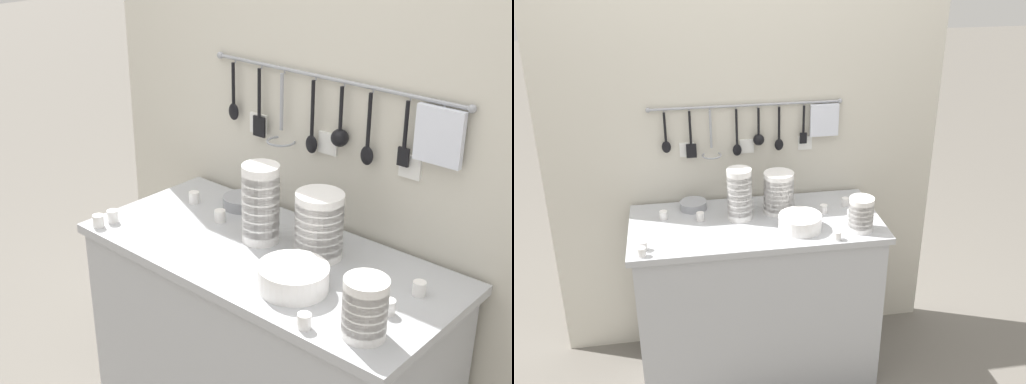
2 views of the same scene
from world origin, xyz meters
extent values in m
cube|color=#ADAFB5|center=(0.00, 0.00, 0.83)|extent=(1.18, 0.55, 0.03)
cube|color=#ADAFB5|center=(0.00, 0.00, 0.41)|extent=(1.14, 0.53, 0.82)
cube|color=beige|center=(0.00, 0.31, 0.96)|extent=(1.98, 0.04, 1.92)
cylinder|color=#93969E|center=(0.00, 0.28, 1.33)|extent=(0.93, 0.01, 0.01)
sphere|color=#93969E|center=(-0.47, 0.28, 1.33)|extent=(0.02, 0.02, 0.02)
sphere|color=#93969E|center=(0.47, 0.28, 1.33)|extent=(0.02, 0.02, 0.02)
cylinder|color=black|center=(-0.39, 0.27, 1.25)|extent=(0.01, 0.01, 0.15)
ellipsoid|color=black|center=(-0.39, 0.27, 1.15)|extent=(0.04, 0.02, 0.06)
cylinder|color=#93969E|center=(-0.39, 0.28, 1.33)|extent=(0.01, 0.01, 0.02)
cylinder|color=black|center=(-0.27, 0.27, 1.24)|extent=(0.01, 0.01, 0.17)
cube|color=black|center=(-0.27, 0.27, 1.12)|extent=(0.05, 0.01, 0.07)
cylinder|color=#93969E|center=(-0.27, 0.28, 1.33)|extent=(0.01, 0.01, 0.02)
cylinder|color=#93969E|center=(-0.18, 0.27, 1.23)|extent=(0.01, 0.01, 0.19)
torus|color=#93969E|center=(-0.18, 0.27, 1.09)|extent=(0.10, 0.10, 0.01)
cylinder|color=#93969E|center=(-0.18, 0.28, 1.33)|extent=(0.01, 0.01, 0.02)
cylinder|color=black|center=(-0.05, 0.27, 1.23)|extent=(0.01, 0.01, 0.18)
ellipsoid|color=black|center=(-0.05, 0.27, 1.11)|extent=(0.04, 0.02, 0.06)
cylinder|color=#93969E|center=(-0.05, 0.28, 1.33)|extent=(0.01, 0.01, 0.02)
cylinder|color=black|center=(0.06, 0.27, 1.25)|extent=(0.01, 0.01, 0.14)
sphere|color=black|center=(0.06, 0.27, 1.16)|extent=(0.06, 0.06, 0.06)
cylinder|color=#93969E|center=(0.06, 0.28, 1.33)|extent=(0.01, 0.01, 0.02)
cylinder|color=black|center=(0.16, 0.27, 1.24)|extent=(0.01, 0.01, 0.17)
ellipsoid|color=black|center=(0.16, 0.27, 1.13)|extent=(0.04, 0.02, 0.06)
cylinder|color=#93969E|center=(0.16, 0.28, 1.33)|extent=(0.01, 0.01, 0.02)
cylinder|color=black|center=(0.28, 0.27, 1.25)|extent=(0.01, 0.01, 0.14)
cube|color=black|center=(0.28, 0.27, 1.15)|extent=(0.04, 0.01, 0.06)
cylinder|color=#93969E|center=(0.28, 0.28, 1.33)|extent=(0.01, 0.01, 0.02)
cube|color=silver|center=(0.39, 0.27, 1.24)|extent=(0.14, 0.02, 0.16)
cylinder|color=#93969E|center=(0.39, 0.28, 1.33)|extent=(0.01, 0.01, 0.02)
cube|color=white|center=(-0.30, 0.29, 1.12)|extent=(0.07, 0.01, 0.07)
cube|color=white|center=(0.00, 0.29, 1.12)|extent=(0.07, 0.01, 0.07)
cube|color=white|center=(0.30, 0.29, 1.12)|extent=(0.07, 0.01, 0.07)
cylinder|color=white|center=(-0.07, 0.05, 0.87)|extent=(0.12, 0.12, 0.05)
cylinder|color=white|center=(-0.07, 0.05, 0.90)|extent=(0.12, 0.12, 0.05)
cylinder|color=white|center=(-0.07, 0.05, 0.93)|extent=(0.12, 0.12, 0.05)
cylinder|color=white|center=(-0.07, 0.05, 0.96)|extent=(0.12, 0.12, 0.05)
cylinder|color=white|center=(-0.07, 0.05, 0.99)|extent=(0.12, 0.12, 0.05)
cylinder|color=white|center=(-0.07, 0.05, 1.02)|extent=(0.12, 0.12, 0.05)
cylinder|color=white|center=(-0.07, 0.05, 1.05)|extent=(0.12, 0.12, 0.05)
cylinder|color=white|center=(-0.07, 0.05, 1.07)|extent=(0.12, 0.12, 0.05)
cylinder|color=white|center=(0.13, 0.09, 0.87)|extent=(0.15, 0.15, 0.04)
cylinder|color=white|center=(0.13, 0.09, 0.89)|extent=(0.15, 0.15, 0.04)
cylinder|color=white|center=(0.13, 0.09, 0.92)|extent=(0.15, 0.15, 0.04)
cylinder|color=white|center=(0.13, 0.09, 0.94)|extent=(0.15, 0.15, 0.04)
cylinder|color=white|center=(0.13, 0.09, 0.96)|extent=(0.15, 0.15, 0.04)
cylinder|color=white|center=(0.13, 0.09, 0.99)|extent=(0.15, 0.15, 0.04)
cylinder|color=white|center=(0.13, 0.09, 1.01)|extent=(0.15, 0.15, 0.04)
cylinder|color=white|center=(0.13, 0.09, 1.03)|extent=(0.15, 0.15, 0.04)
cylinder|color=white|center=(0.46, -0.16, 0.87)|extent=(0.11, 0.11, 0.04)
cylinder|color=white|center=(0.46, -0.16, 0.89)|extent=(0.11, 0.11, 0.04)
cylinder|color=white|center=(0.46, -0.16, 0.92)|extent=(0.11, 0.11, 0.04)
cylinder|color=white|center=(0.46, -0.16, 0.94)|extent=(0.11, 0.11, 0.04)
cylinder|color=white|center=(0.46, -0.16, 0.96)|extent=(0.11, 0.11, 0.04)
cylinder|color=white|center=(0.46, -0.16, 0.99)|extent=(0.11, 0.11, 0.04)
cylinder|color=white|center=(0.19, -0.11, 0.85)|extent=(0.20, 0.20, 0.01)
cylinder|color=white|center=(0.19, -0.11, 0.87)|extent=(0.20, 0.20, 0.01)
cylinder|color=white|center=(0.19, -0.11, 0.88)|extent=(0.20, 0.20, 0.01)
cylinder|color=white|center=(0.19, -0.11, 0.89)|extent=(0.20, 0.20, 0.01)
cylinder|color=white|center=(0.19, -0.11, 0.90)|extent=(0.20, 0.20, 0.01)
cylinder|color=white|center=(0.19, -0.11, 0.91)|extent=(0.20, 0.20, 0.01)
cylinder|color=#93969E|center=(-0.28, 0.19, 0.87)|extent=(0.13, 0.13, 0.04)
cylinder|color=white|center=(0.34, 0.03, 0.87)|extent=(0.04, 0.04, 0.04)
cylinder|color=white|center=(0.45, -0.04, 0.87)|extent=(0.04, 0.04, 0.04)
cylinder|color=white|center=(0.46, 0.09, 0.87)|extent=(0.04, 0.04, 0.04)
cylinder|color=white|center=(-0.43, 0.10, 0.87)|extent=(0.04, 0.04, 0.04)
cylinder|color=white|center=(-0.52, -0.24, 0.87)|extent=(0.04, 0.04, 0.04)
cylinder|color=white|center=(-0.26, 0.05, 0.87)|extent=(0.04, 0.04, 0.04)
cylinder|color=white|center=(0.33, -0.24, 0.87)|extent=(0.04, 0.04, 0.04)
cylinder|color=white|center=(-0.52, -0.18, 0.87)|extent=(0.04, 0.04, 0.04)
camera|label=1|loc=(1.25, -1.43, 1.88)|focal=50.00mm
camera|label=2|loc=(-0.36, -2.49, 2.15)|focal=42.00mm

